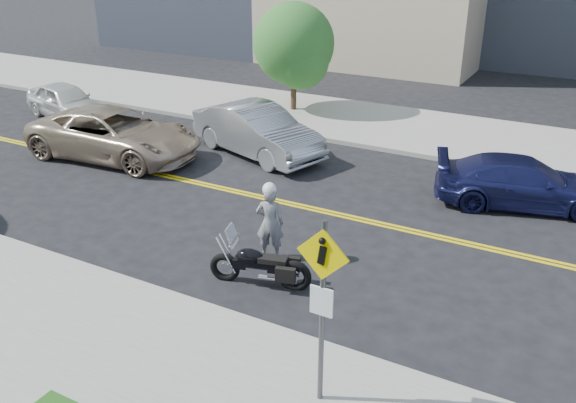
# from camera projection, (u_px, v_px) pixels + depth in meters

# --- Properties ---
(ground_plane) EXTENTS (120.00, 120.00, 0.00)m
(ground_plane) POSITION_uv_depth(u_px,v_px,m) (280.00, 202.00, 16.18)
(ground_plane) COLOR black
(ground_plane) RESTS_ON ground
(sidewalk_near) EXTENTS (60.00, 5.00, 0.15)m
(sidewalk_near) POSITION_uv_depth(u_px,v_px,m) (61.00, 361.00, 10.14)
(sidewalk_near) COLOR #9E9B91
(sidewalk_near) RESTS_ON ground_plane
(sidewalk_far) EXTENTS (60.00, 5.00, 0.15)m
(sidewalk_far) POSITION_uv_depth(u_px,v_px,m) (380.00, 125.00, 22.16)
(sidewalk_far) COLOR #9E9B91
(sidewalk_far) RESTS_ON ground_plane
(pedestrian_sign) EXTENTS (0.78, 0.08, 3.00)m
(pedestrian_sign) POSITION_uv_depth(u_px,v_px,m) (322.00, 297.00, 8.49)
(pedestrian_sign) COLOR #4C4C51
(pedestrian_sign) RESTS_ON sidewalk_near
(motorcyclist) EXTENTS (0.71, 0.58, 1.78)m
(motorcyclist) POSITION_uv_depth(u_px,v_px,m) (270.00, 221.00, 13.12)
(motorcyclist) COLOR #B7B8BD
(motorcyclist) RESTS_ON ground
(motorcycle) EXTENTS (2.14, 1.13, 1.25)m
(motorcycle) POSITION_uv_depth(u_px,v_px,m) (260.00, 257.00, 12.21)
(motorcycle) COLOR black
(motorcycle) RESTS_ON ground
(suv) EXTENTS (5.72, 3.01, 1.53)m
(suv) POSITION_uv_depth(u_px,v_px,m) (115.00, 134.00, 18.97)
(suv) COLOR tan
(suv) RESTS_ON ground
(parked_car_white) EXTENTS (4.11, 2.43, 1.31)m
(parked_car_white) POSITION_uv_depth(u_px,v_px,m) (66.00, 101.00, 22.94)
(parked_car_white) COLOR silver
(parked_car_white) RESTS_ON ground
(parked_car_silver) EXTENTS (5.05, 3.09, 1.57)m
(parked_car_silver) POSITION_uv_depth(u_px,v_px,m) (257.00, 131.00, 19.22)
(parked_car_silver) COLOR #9DA1A4
(parked_car_silver) RESTS_ON ground
(parked_car_blue) EXTENTS (4.73, 2.98, 1.28)m
(parked_car_blue) POSITION_uv_depth(u_px,v_px,m) (522.00, 182.00, 15.73)
(parked_car_blue) COLOR #1A1D4F
(parked_car_blue) RESTS_ON ground
(tree_far_a) EXTENTS (3.06, 3.06, 4.19)m
(tree_far_a) POSITION_uv_depth(u_px,v_px,m) (294.00, 44.00, 22.79)
(tree_far_a) COLOR #382619
(tree_far_a) RESTS_ON ground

